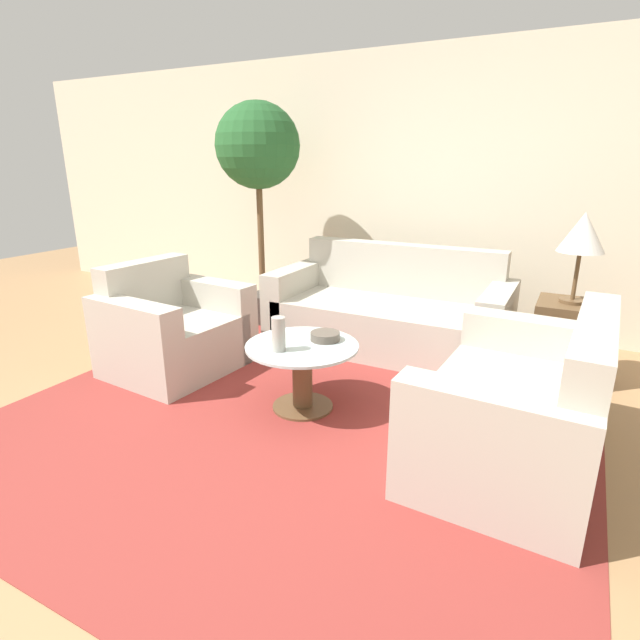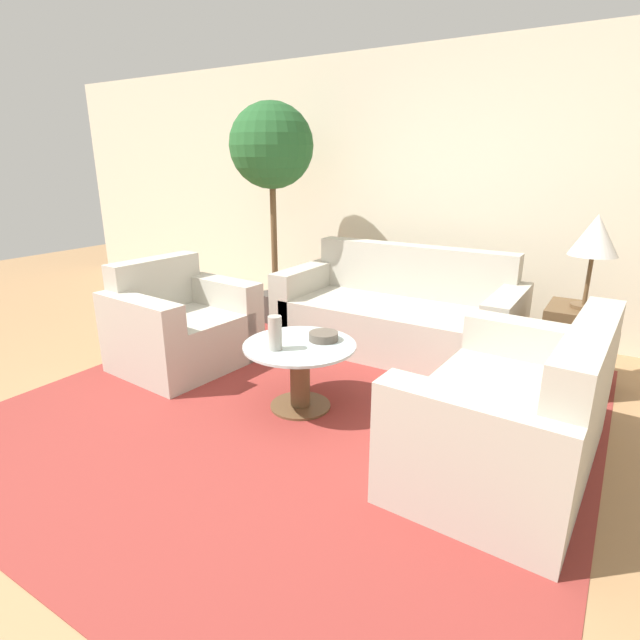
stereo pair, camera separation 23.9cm
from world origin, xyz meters
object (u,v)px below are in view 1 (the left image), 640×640
(sofa_main, at_px, (390,315))
(armchair, at_px, (172,333))
(bowl, at_px, (325,336))
(table_lamp, at_px, (583,235))
(vase, at_px, (279,334))
(loveseat, at_px, (525,413))
(coffee_table, at_px, (302,368))
(potted_plant, at_px, (258,157))

(sofa_main, distance_m, armchair, 1.86)
(armchair, height_order, bowl, armchair)
(armchair, bearing_deg, bowl, -84.87)
(table_lamp, height_order, bowl, table_lamp)
(vase, bearing_deg, loveseat, 7.66)
(table_lamp, relative_size, vase, 2.99)
(coffee_table, relative_size, table_lamp, 1.12)
(sofa_main, distance_m, bowl, 1.27)
(coffee_table, bearing_deg, potted_plant, 131.49)
(bowl, bearing_deg, loveseat, -4.97)
(table_lamp, xyz_separation_m, potted_plant, (-2.81, 0.10, 0.53))
(coffee_table, bearing_deg, table_lamp, 42.30)
(sofa_main, distance_m, loveseat, 1.87)
(armchair, bearing_deg, table_lamp, -61.36)
(sofa_main, relative_size, vase, 9.25)
(potted_plant, bearing_deg, bowl, -43.56)
(sofa_main, xyz_separation_m, potted_plant, (-1.39, 0.07, 1.33))
(table_lamp, relative_size, potted_plant, 0.31)
(potted_plant, bearing_deg, table_lamp, -2.02)
(vase, distance_m, bowl, 0.36)
(armchair, relative_size, potted_plant, 0.49)
(armchair, xyz_separation_m, table_lamp, (2.77, 1.24, 0.80))
(sofa_main, relative_size, bowl, 10.36)
(sofa_main, bearing_deg, bowl, -89.93)
(coffee_table, bearing_deg, bowl, 57.25)
(loveseat, xyz_separation_m, coffee_table, (-1.37, -0.03, 0.00))
(vase, relative_size, bowl, 1.12)
(coffee_table, xyz_separation_m, table_lamp, (1.51, 1.37, 0.80))
(loveseat, height_order, potted_plant, potted_plant)
(loveseat, bearing_deg, sofa_main, -134.20)
(loveseat, distance_m, bowl, 1.30)
(armchair, bearing_deg, sofa_main, -42.33)
(loveseat, bearing_deg, potted_plant, -115.53)
(coffee_table, xyz_separation_m, vase, (-0.07, -0.16, 0.27))
(coffee_table, height_order, table_lamp, table_lamp)
(coffee_table, bearing_deg, sofa_main, 86.25)
(bowl, bearing_deg, table_lamp, 40.93)
(sofa_main, relative_size, table_lamp, 3.09)
(loveseat, xyz_separation_m, bowl, (-1.28, 0.11, 0.19))
(bowl, bearing_deg, vase, -118.83)
(sofa_main, relative_size, armchair, 1.93)
(table_lamp, bearing_deg, potted_plant, 177.98)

